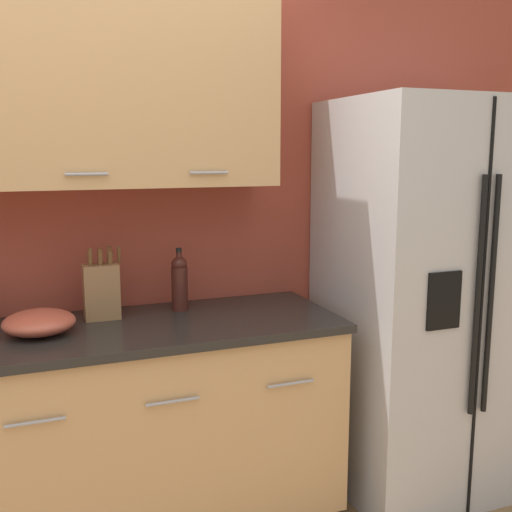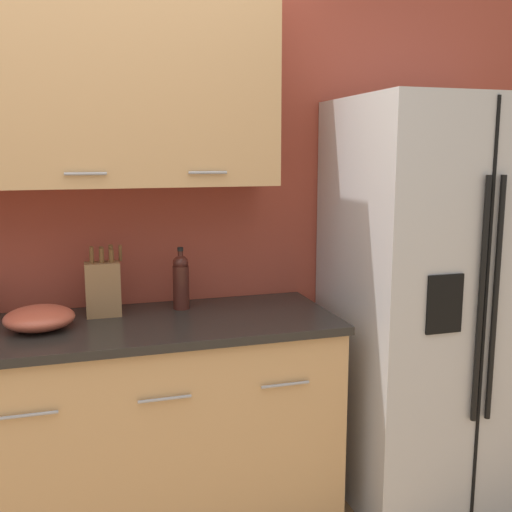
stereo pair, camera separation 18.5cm
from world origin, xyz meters
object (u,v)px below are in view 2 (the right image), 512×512
object	(u,v)px
refrigerator	(432,301)
wine_bottle	(181,281)
knife_block	(103,288)
mixing_bowl	(39,318)

from	to	relation	value
refrigerator	wine_bottle	bearing A→B (deg)	169.27
knife_block	wine_bottle	xyz separation A→B (m)	(0.34, 0.02, 0.01)
knife_block	mixing_bowl	distance (m)	0.30
refrigerator	wine_bottle	xyz separation A→B (m)	(-1.15, 0.22, 0.13)
wine_bottle	mixing_bowl	distance (m)	0.62
knife_block	mixing_bowl	size ratio (longest dim) A/B	1.12
wine_bottle	mixing_bowl	xyz separation A→B (m)	(-0.59, -0.15, -0.08)
mixing_bowl	wine_bottle	bearing A→B (deg)	14.55
refrigerator	knife_block	bearing A→B (deg)	172.32
mixing_bowl	refrigerator	bearing A→B (deg)	-2.10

